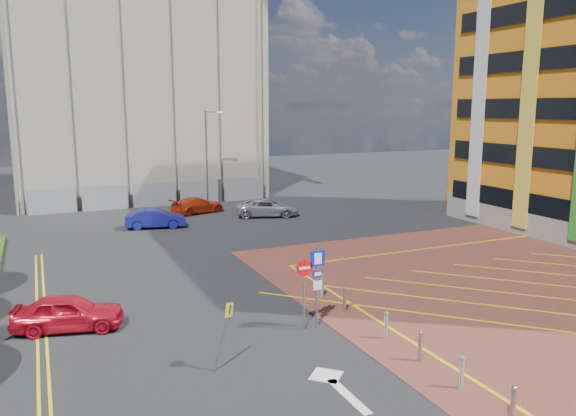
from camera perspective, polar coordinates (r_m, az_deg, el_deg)
ground at (r=21.01m, az=2.96°, el=-13.18°), size 140.00×140.00×0.00m
lamp_back at (r=47.10m, az=-8.18°, el=5.35°), size 1.53×0.16×8.00m
sign_cluster at (r=21.27m, az=2.51°, el=-7.26°), size 1.17×0.12×3.20m
warning_sign at (r=18.37m, az=-6.40°, el=-11.96°), size 0.77×0.42×2.25m
bollard_row at (r=20.62m, az=10.98°, el=-12.41°), size 0.14×11.14×0.90m
construction_building at (r=57.86m, az=-15.73°, el=12.57°), size 21.20×19.20×22.00m
construction_fence at (r=48.70m, az=-12.22°, el=1.40°), size 21.60×0.06×2.00m
car_red_left at (r=23.11m, az=-21.43°, el=-9.85°), size 4.30×2.53×1.37m
car_blue_back at (r=40.03m, az=-13.28°, el=-1.03°), size 4.29×2.23×1.35m
car_red_back at (r=44.93m, az=-9.17°, el=0.28°), size 4.65×2.90×1.26m
car_silver_back at (r=43.10m, az=-2.10°, el=0.03°), size 5.23×3.62×1.33m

